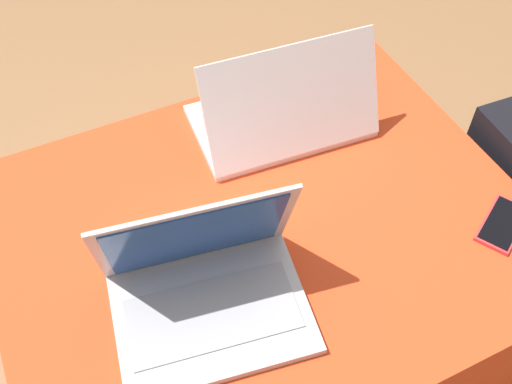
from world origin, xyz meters
TOP-DOWN VIEW (x-y plane):
  - ground_plane at (0.00, 0.00)m, footprint 14.00×14.00m
  - ottoman at (0.00, 0.00)m, footprint 1.02×0.81m
  - laptop_near at (-0.16, -0.11)m, footprint 0.37×0.30m
  - laptop_far at (0.15, 0.22)m, footprint 0.39×0.26m
  - cell_phone at (0.42, -0.20)m, footprint 0.15×0.12m

SIDE VIEW (x-z plane):
  - ground_plane at x=0.00m, z-range 0.00..0.00m
  - ottoman at x=0.00m, z-range 0.00..0.43m
  - cell_phone at x=0.42m, z-range 0.43..0.44m
  - laptop_far at x=0.15m, z-range 0.37..0.60m
  - laptop_near at x=-0.16m, z-range 0.36..0.61m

